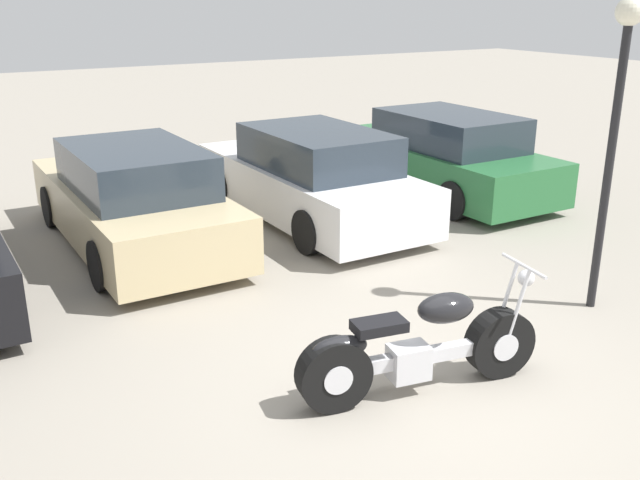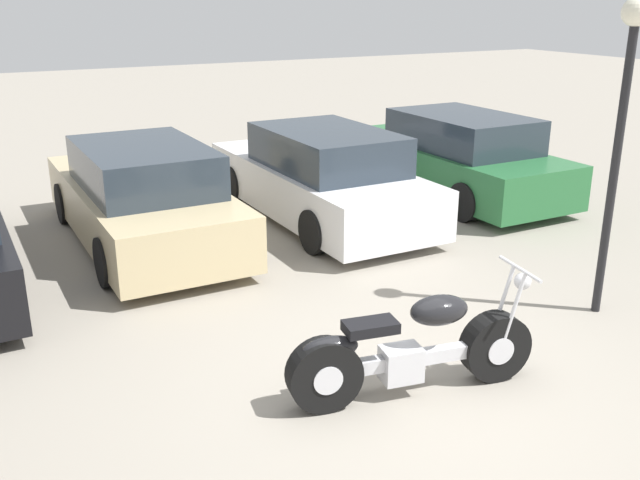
# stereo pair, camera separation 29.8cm
# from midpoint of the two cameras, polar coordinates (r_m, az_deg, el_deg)

# --- Properties ---
(ground_plane) EXTENTS (60.00, 60.00, 0.00)m
(ground_plane) POSITION_cam_midpoint_polar(r_m,az_deg,el_deg) (6.46, 8.76, -11.46)
(ground_plane) COLOR gray
(motorcycle) EXTENTS (2.22, 0.82, 1.04)m
(motorcycle) POSITION_cam_midpoint_polar(r_m,az_deg,el_deg) (6.16, 8.61, -8.78)
(motorcycle) COLOR black
(motorcycle) RESTS_ON ground_plane
(parked_car_champagne) EXTENTS (1.80, 4.52, 1.40)m
(parked_car_champagne) POSITION_cam_midpoint_polar(r_m,az_deg,el_deg) (9.94, -13.20, 3.34)
(parked_car_champagne) COLOR #C6B284
(parked_car_champagne) RESTS_ON ground_plane
(parked_car_white) EXTENTS (1.80, 4.52, 1.40)m
(parked_car_white) POSITION_cam_midpoint_polar(r_m,az_deg,el_deg) (10.76, 0.84, 5.03)
(parked_car_white) COLOR white
(parked_car_white) RESTS_ON ground_plane
(parked_car_green) EXTENTS (1.80, 4.52, 1.40)m
(parked_car_green) POSITION_cam_midpoint_polar(r_m,az_deg,el_deg) (12.38, 11.33, 6.53)
(parked_car_green) COLOR #286B38
(parked_car_green) RESTS_ON ground_plane
(lamp_post) EXTENTS (0.28, 0.28, 3.24)m
(lamp_post) POSITION_cam_midpoint_polar(r_m,az_deg,el_deg) (7.81, 24.19, 10.15)
(lamp_post) COLOR black
(lamp_post) RESTS_ON ground_plane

